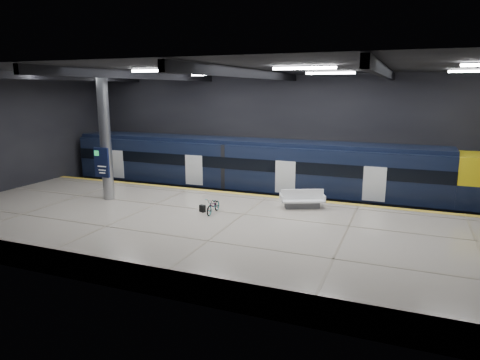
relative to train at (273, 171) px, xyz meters
The scene contains 10 objects.
ground 5.90m from the train, 83.96° to the right, with size 30.00×30.00×0.00m, color black.
room_shell 6.63m from the train, 83.97° to the right, with size 30.10×16.10×8.05m.
platform 8.16m from the train, 85.84° to the right, with size 30.00×11.00×1.10m, color #C0B3A2.
safety_strip 2.96m from the train, 78.04° to the right, with size 30.00×0.40×0.01m, color gold.
rails 2.06m from the train, ahead, with size 30.00×1.52×0.16m.
train is the anchor object (origin of this frame).
bench 5.32m from the train, 56.11° to the right, with size 2.41×1.74×0.98m.
bicycle 6.99m from the train, 97.03° to the right, with size 0.52×1.48×0.78m, color #99999E.
pannier_bag 7.11m from the train, 101.86° to the right, with size 0.30×0.18×0.35m, color black.
info_column 10.17m from the train, 138.67° to the right, with size 0.90×0.78×6.90m.
Camera 1 is at (7.21, -19.61, 7.06)m, focal length 32.00 mm.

